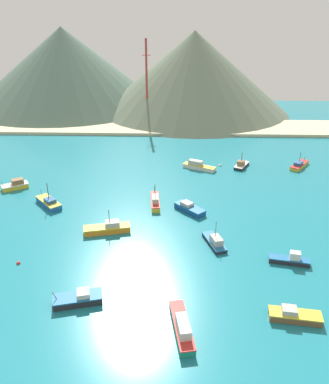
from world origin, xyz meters
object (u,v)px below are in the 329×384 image
(fishing_boat_3, at_px, (198,166))
(fishing_boat_12, at_px, (155,201))
(fishing_boat_9, at_px, (16,185))
(fishing_boat_11, at_px, (78,299))
(fishing_boat_1, at_px, (241,165))
(fishing_boat_7, at_px, (49,202))
(fishing_boat_0, at_px, (182,327))
(fishing_boat_13, at_px, (290,260))
(fishing_boat_5, at_px, (108,228))
(fishing_boat_10, at_px, (294,315))
(fishing_boat_14, at_px, (299,165))
(buoy_1, at_px, (18,263))
(fishing_boat_6, at_px, (189,208))
(buoy_2, at_px, (220,165))
(fishing_boat_2, at_px, (215,242))
(radio_tower, at_px, (147,82))

(fishing_boat_3, height_order, fishing_boat_12, fishing_boat_12)
(fishing_boat_9, bearing_deg, fishing_boat_11, -57.75)
(fishing_boat_1, distance_m, fishing_boat_7, 62.84)
(fishing_boat_0, bearing_deg, fishing_boat_9, 131.78)
(fishing_boat_9, bearing_deg, fishing_boat_13, -26.21)
(fishing_boat_5, bearing_deg, fishing_boat_0, -60.75)
(fishing_boat_0, xyz_separation_m, fishing_boat_10, (18.49, 3.39, -0.29))
(fishing_boat_14, relative_size, buoy_1, 12.95)
(fishing_boat_11, xyz_separation_m, buoy_1, (-14.97, 10.91, -0.71))
(fishing_boat_14, bearing_deg, fishing_boat_0, -118.38)
(fishing_boat_13, bearing_deg, fishing_boat_7, 157.27)
(fishing_boat_6, height_order, fishing_boat_14, fishing_boat_14)
(fishing_boat_3, bearing_deg, fishing_boat_12, -115.71)
(fishing_boat_12, distance_m, fishing_boat_14, 54.84)
(buoy_1, relative_size, buoy_2, 0.75)
(fishing_boat_2, height_order, fishing_boat_3, fishing_boat_2)
(fishing_boat_5, height_order, fishing_boat_14, fishing_boat_5)
(fishing_boat_0, height_order, fishing_boat_9, fishing_boat_0)
(fishing_boat_5, xyz_separation_m, fishing_boat_6, (19.23, 10.75, -0.08))
(fishing_boat_1, xyz_separation_m, fishing_boat_6, (-18.17, -31.92, 0.06))
(buoy_1, xyz_separation_m, radio_tower, (18.15, 109.89, 18.91))
(fishing_boat_2, relative_size, fishing_boat_6, 1.04)
(fishing_boat_0, distance_m, buoy_1, 37.19)
(fishing_boat_7, distance_m, buoy_1, 25.92)
(fishing_boat_1, xyz_separation_m, fishing_boat_10, (-1.99, -69.49, 0.01))
(fishing_boat_6, height_order, radio_tower, radio_tower)
(fishing_boat_0, bearing_deg, fishing_boat_14, 61.62)
(fishing_boat_7, bearing_deg, fishing_boat_3, 34.44)
(fishing_boat_6, bearing_deg, fishing_boat_2, -71.70)
(fishing_boat_7, height_order, buoy_1, fishing_boat_7)
(fishing_boat_7, relative_size, buoy_1, 11.72)
(radio_tower, bearing_deg, fishing_boat_7, -103.36)
(fishing_boat_1, relative_size, fishing_boat_10, 0.95)
(fishing_boat_5, relative_size, fishing_boat_9, 1.43)
(fishing_boat_0, xyz_separation_m, fishing_boat_14, (39.77, 73.63, -0.34))
(fishing_boat_2, relative_size, fishing_boat_13, 1.05)
(buoy_2, bearing_deg, buoy_1, -129.33)
(fishing_boat_0, height_order, fishing_boat_5, fishing_boat_5)
(fishing_boat_3, distance_m, fishing_boat_12, 29.40)
(fishing_boat_5, bearing_deg, fishing_boat_2, -11.15)
(fishing_boat_2, relative_size, buoy_1, 11.28)
(fishing_boat_11, bearing_deg, radio_tower, 88.50)
(fishing_boat_11, xyz_separation_m, fishing_boat_12, (11.31, 38.27, 0.19))
(fishing_boat_3, relative_size, fishing_boat_9, 1.41)
(fishing_boat_7, bearing_deg, radio_tower, 76.64)
(fishing_boat_2, height_order, fishing_boat_10, fishing_boat_2)
(fishing_boat_7, bearing_deg, fishing_boat_6, -3.14)
(fishing_boat_9, xyz_separation_m, buoy_1, (14.91, -36.46, -0.91))
(fishing_boat_13, bearing_deg, buoy_1, -177.92)
(buoy_1, bearing_deg, fishing_boat_11, -36.07)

